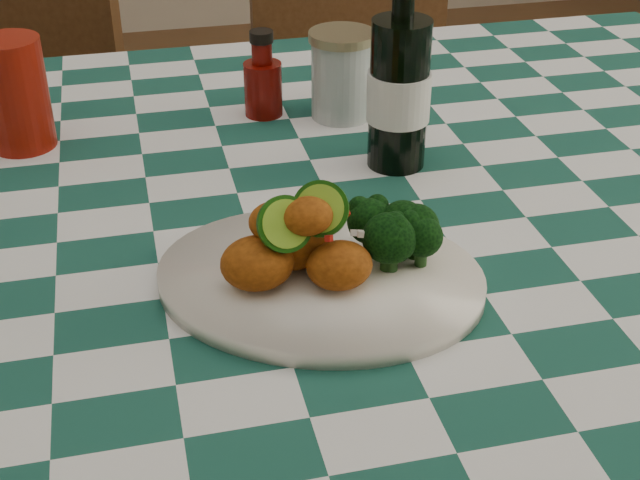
{
  "coord_description": "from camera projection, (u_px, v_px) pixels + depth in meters",
  "views": [
    {
      "loc": [
        -0.12,
        -0.92,
        1.29
      ],
      "look_at": [
        0.05,
        -0.21,
        0.84
      ],
      "focal_mm": 50.0,
      "sensor_mm": 36.0,
      "label": 1
    }
  ],
  "objects": [
    {
      "name": "dining_table",
      "position": [
        251.0,
        438.0,
        1.25
      ],
      "size": [
        1.66,
        1.06,
        0.79
      ],
      "primitive_type": null,
      "color": "#184D3F",
      "rests_on": "ground"
    },
    {
      "name": "plate",
      "position": [
        320.0,
        280.0,
        0.88
      ],
      "size": [
        0.4,
        0.36,
        0.02
      ],
      "primitive_type": null,
      "rotation": [
        0.0,
        0.0,
        -0.4
      ],
      "color": "white",
      "rests_on": "dining_table"
    },
    {
      "name": "fried_chicken_pile",
      "position": [
        306.0,
        237.0,
        0.85
      ],
      "size": [
        0.13,
        0.1,
        0.09
      ],
      "primitive_type": null,
      "color": "#AA5010",
      "rests_on": "plate"
    },
    {
      "name": "broccoli_side",
      "position": [
        399.0,
        229.0,
        0.88
      ],
      "size": [
        0.08,
        0.08,
        0.06
      ],
      "primitive_type": null,
      "color": "black",
      "rests_on": "plate"
    },
    {
      "name": "red_tumbler",
      "position": [
        16.0,
        94.0,
        1.12
      ],
      "size": [
        0.09,
        0.09,
        0.14
      ],
      "primitive_type": "cylinder",
      "rotation": [
        0.0,
        0.0,
        -0.16
      ],
      "color": "maroon",
      "rests_on": "dining_table"
    },
    {
      "name": "ketchup_bottle",
      "position": [
        263.0,
        74.0,
        1.21
      ],
      "size": [
        0.06,
        0.06,
        0.12
      ],
      "primitive_type": null,
      "rotation": [
        0.0,
        0.0,
        -0.27
      ],
      "color": "#670A05",
      "rests_on": "dining_table"
    },
    {
      "name": "mason_jar",
      "position": [
        342.0,
        75.0,
        1.21
      ],
      "size": [
        0.11,
        0.11,
        0.12
      ],
      "primitive_type": null,
      "rotation": [
        0.0,
        0.0,
        0.23
      ],
      "color": "#B2BCBA",
      "rests_on": "dining_table"
    },
    {
      "name": "beer_bottle",
      "position": [
        400.0,
        67.0,
        1.05
      ],
      "size": [
        0.1,
        0.1,
        0.25
      ],
      "primitive_type": null,
      "rotation": [
        0.0,
        0.0,
        0.29
      ],
      "color": "black",
      "rests_on": "dining_table"
    },
    {
      "name": "wooden_chair_right",
      "position": [
        370.0,
        154.0,
        1.86
      ],
      "size": [
        0.43,
        0.45,
        0.93
      ],
      "primitive_type": null,
      "rotation": [
        0.0,
        0.0,
        -0.02
      ],
      "color": "#472814",
      "rests_on": "ground"
    }
  ]
}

